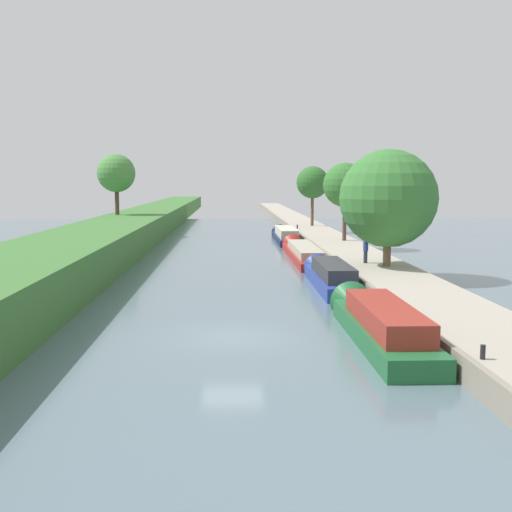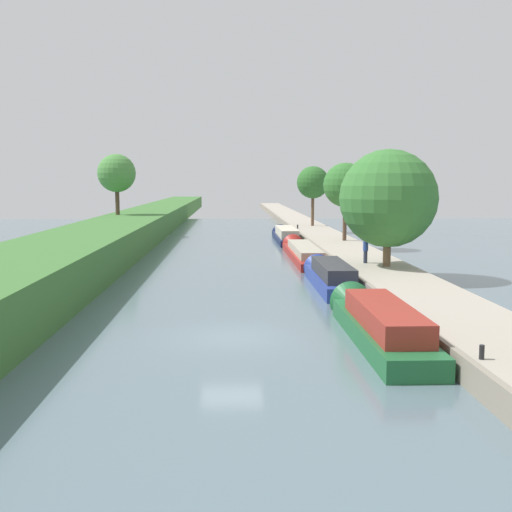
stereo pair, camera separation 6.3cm
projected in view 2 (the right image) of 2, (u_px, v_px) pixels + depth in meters
The scene contains 14 objects.
ground_plane at pixel (232, 337), 25.05m from camera, with size 160.00×160.00×0.00m, color slate.
right_towpath at pixel (464, 325), 25.38m from camera, with size 4.41×260.00×0.88m.
stone_quay at pixel (408, 325), 25.29m from camera, with size 0.25×260.00×0.93m.
narrowboat_green at pixel (377, 322), 24.90m from camera, with size 2.17×11.39×2.27m.
narrowboat_blue at pixel (330, 276), 37.34m from camera, with size 2.00×10.80×2.14m.
narrowboat_red at pixel (302, 252), 51.10m from camera, with size 2.13×16.28×2.02m.
narrowboat_navy at pixel (285, 235), 65.70m from camera, with size 2.13×13.52×2.19m.
tree_rightbank_midnear at pixel (388, 199), 39.16m from camera, with size 6.23×6.23×7.46m.
tree_rightbank_midfar at pixel (345, 185), 56.29m from camera, with size 4.04×4.04×7.12m.
tree_rightbank_far at pixel (313, 183), 75.15m from camera, with size 3.93×3.93×7.27m.
tree_leftbank_downstream at pixel (117, 173), 69.21m from camera, with size 4.27×4.27×6.80m.
person_walking at pixel (366, 250), 41.12m from camera, with size 0.34×0.34×1.66m.
mooring_bollard_near at pixel (482, 352), 18.90m from camera, with size 0.16×0.16×0.45m.
mooring_bollard_far at pixel (298, 227), 71.25m from camera, with size 0.16×0.16×0.45m.
Camera 2 is at (0.01, -24.49, 6.30)m, focal length 43.34 mm.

